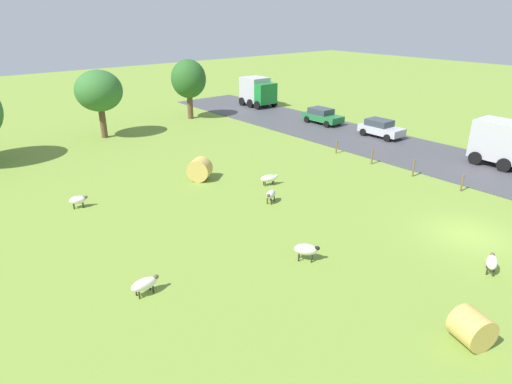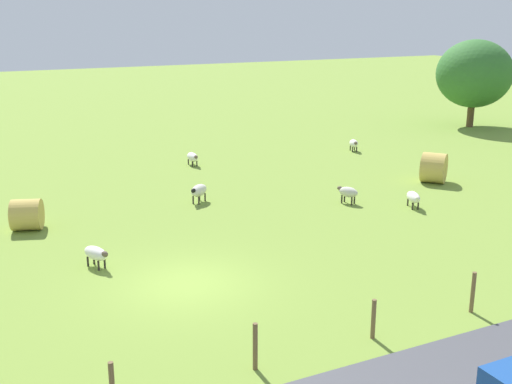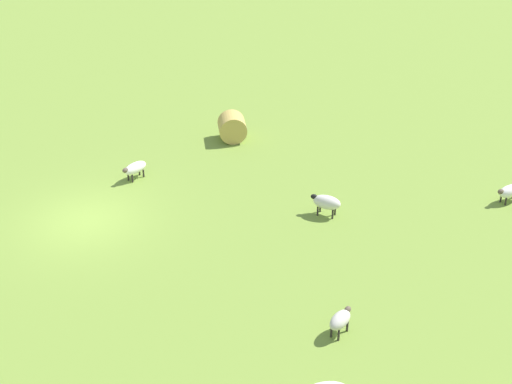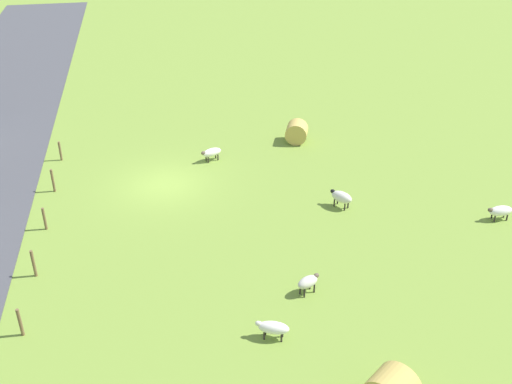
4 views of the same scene
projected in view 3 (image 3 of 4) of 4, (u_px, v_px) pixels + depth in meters
ground_plane at (87, 220)px, 27.38m from camera, size 160.00×160.00×0.00m
sheep_0 at (510, 191)px, 28.31m from camera, size 1.22×0.50×0.71m
sheep_2 at (135, 168)px, 29.86m from camera, size 1.21×0.84×0.72m
sheep_3 at (326, 202)px, 27.43m from camera, size 1.09×1.15×0.82m
sheep_4 at (340, 320)px, 21.71m from camera, size 1.05×0.82×0.76m
hay_bale_0 at (232, 127)px, 32.93m from camera, size 1.52×1.45×1.22m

